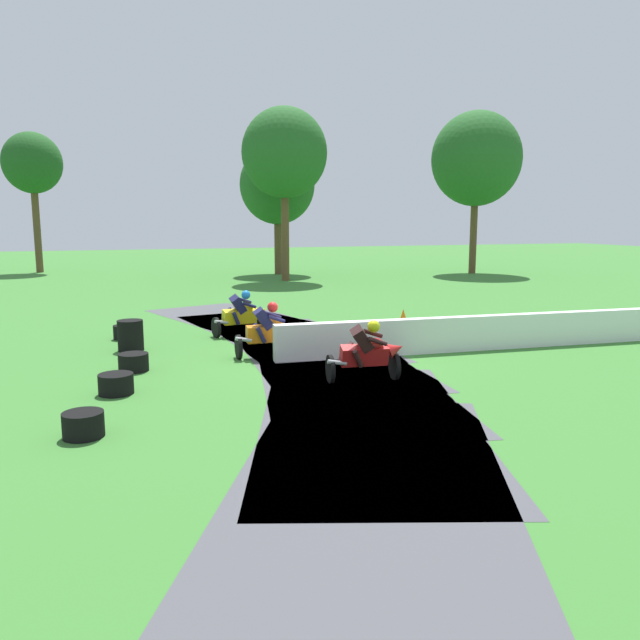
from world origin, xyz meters
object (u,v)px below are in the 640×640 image
object	(u,v)px
tire_stack_far	(131,335)
tire_stack_extra_a	(124,332)
motorcycle_chase_orange	(270,331)
tire_stack_mid_a	(116,384)
tire_stack_mid_b	(134,362)
traffic_cone	(403,316)
tire_stack_near	(83,425)
motorcycle_lead_red	(368,352)
motorcycle_trailing_yellow	(242,314)

from	to	relation	value
tire_stack_far	tire_stack_extra_a	size ratio (longest dim) A/B	1.38
motorcycle_chase_orange	tire_stack_mid_a	distance (m)	4.30
tire_stack_mid_b	traffic_cone	bearing A→B (deg)	25.39
motorcycle_chase_orange	tire_stack_extra_a	world-z (taller)	motorcycle_chase_orange
traffic_cone	motorcycle_chase_orange	bearing A→B (deg)	-145.72
tire_stack_near	tire_stack_extra_a	bearing A→B (deg)	84.60
motorcycle_lead_red	tire_stack_mid_a	world-z (taller)	motorcycle_lead_red
motorcycle_trailing_yellow	traffic_cone	xyz separation A→B (m)	(5.56, 0.70, -0.42)
motorcycle_lead_red	tire_stack_far	distance (m)	6.70
motorcycle_chase_orange	motorcycle_trailing_yellow	world-z (taller)	motorcycle_chase_orange
motorcycle_lead_red	tire_stack_mid_b	distance (m)	5.30
tire_stack_mid_b	tire_stack_far	distance (m)	2.32
motorcycle_lead_red	tire_stack_near	bearing A→B (deg)	-163.34
tire_stack_near	motorcycle_lead_red	bearing A→B (deg)	16.66
tire_stack_near	tire_stack_extra_a	world-z (taller)	same
tire_stack_far	traffic_cone	world-z (taller)	tire_stack_far
motorcycle_lead_red	tire_stack_mid_a	xyz separation A→B (m)	(-5.01, 0.73, -0.44)
tire_stack_near	tire_stack_far	distance (m)	6.59
motorcycle_chase_orange	tire_stack_far	bearing A→B (deg)	149.56
motorcycle_chase_orange	traffic_cone	xyz separation A→B (m)	(5.49, 3.74, -0.44)
motorcycle_chase_orange	tire_stack_far	world-z (taller)	motorcycle_chase_orange
motorcycle_trailing_yellow	tire_stack_mid_a	bearing A→B (deg)	-124.16
motorcycle_chase_orange	tire_stack_far	distance (m)	3.76
motorcycle_lead_red	tire_stack_far	world-z (taller)	motorcycle_lead_red
motorcycle_chase_orange	motorcycle_trailing_yellow	size ratio (longest dim) A/B	0.99
motorcycle_trailing_yellow	tire_stack_far	world-z (taller)	motorcycle_trailing_yellow
motorcycle_trailing_yellow	motorcycle_chase_orange	bearing A→B (deg)	-88.76
tire_stack_extra_a	traffic_cone	distance (m)	8.87
tire_stack_mid_a	tire_stack_extra_a	world-z (taller)	same
tire_stack_mid_b	motorcycle_trailing_yellow	bearing A→B (deg)	47.27
tire_stack_mid_b	tire_stack_far	size ratio (longest dim) A/B	0.83
tire_stack_far	traffic_cone	xyz separation A→B (m)	(8.73, 1.84, -0.18)
motorcycle_trailing_yellow	traffic_cone	bearing A→B (deg)	7.17
motorcycle_trailing_yellow	tire_stack_near	world-z (taller)	motorcycle_trailing_yellow
motorcycle_chase_orange	tire_stack_mid_a	world-z (taller)	motorcycle_chase_orange
tire_stack_near	tire_stack_mid_a	distance (m)	2.44
motorcycle_lead_red	tire_stack_far	xyz separation A→B (m)	(-4.60, 4.87, -0.24)
motorcycle_trailing_yellow	tire_stack_far	xyz separation A→B (m)	(-3.17, -1.14, -0.24)
tire_stack_near	traffic_cone	world-z (taller)	traffic_cone
motorcycle_chase_orange	tire_stack_extra_a	size ratio (longest dim) A/B	2.91
motorcycle_lead_red	motorcycle_trailing_yellow	bearing A→B (deg)	103.37
motorcycle_chase_orange	tire_stack_far	xyz separation A→B (m)	(-3.24, 1.90, -0.26)
motorcycle_lead_red	tire_stack_far	size ratio (longest dim) A/B	2.13
motorcycle_lead_red	motorcycle_chase_orange	world-z (taller)	motorcycle_chase_orange
motorcycle_chase_orange	tire_stack_mid_b	xyz separation A→B (m)	(-3.25, -0.41, -0.46)
motorcycle_trailing_yellow	tire_stack_mid_a	xyz separation A→B (m)	(-3.58, -5.28, -0.44)
tire_stack_mid_a	tire_stack_extra_a	distance (m)	5.85
motorcycle_trailing_yellow	tire_stack_near	bearing A→B (deg)	-118.09
motorcycle_trailing_yellow	tire_stack_near	distance (m)	8.70
tire_stack_mid_b	tire_stack_near	bearing A→B (deg)	-102.10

